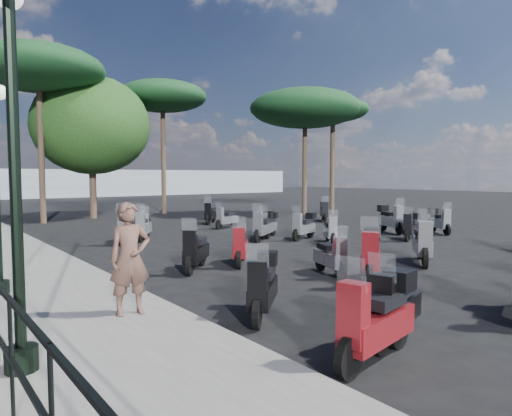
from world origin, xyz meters
TOP-DOWN VIEW (x-y plane):
  - ground at (0.00, 0.00)m, footprint 120.00×120.00m
  - sidewalk at (-6.50, 3.00)m, footprint 3.00×30.00m
  - lamp_post_0 at (-7.53, -3.63)m, footprint 0.49×1.29m
  - woman at (-5.78, -2.38)m, footprint 0.67×0.48m
  - scooter_0 at (-3.99, -5.63)m, footprint 1.74×0.62m
  - scooter_1 at (-3.25, -5.36)m, footprint 1.60×0.73m
  - scooter_2 at (-3.96, -3.38)m, footprint 1.28×1.22m
  - scooter_3 at (-1.71, 0.37)m, footprint 1.11×1.31m
  - scooter_4 at (-1.81, 6.15)m, footprint 1.07×1.42m
  - scooter_5 at (-1.55, 6.69)m, footprint 0.75×1.46m
  - scooter_7 at (-0.63, -2.90)m, footprint 1.58×1.26m
  - scooter_8 at (-0.79, -1.90)m, footprint 0.72×1.44m
  - scooter_9 at (-3.01, 0.42)m, footprint 1.24×1.25m
  - scooter_10 at (1.43, 3.40)m, footprint 1.48×1.10m
  - scooter_11 at (-2.49, 5.75)m, footprint 1.29×1.41m
  - scooter_13 at (2.10, -2.40)m, footprint 1.53×1.24m
  - scooter_14 at (2.83, 2.80)m, footprint 1.50×0.74m
  - scooter_15 at (3.04, 9.45)m, footprint 1.24×1.23m
  - scooter_18 at (5.82, 0.40)m, footprint 1.48×0.76m
  - scooter_19 at (2.89, 1.56)m, footprint 0.97×1.24m
  - scooter_20 at (2.16, 3.99)m, footprint 1.35×0.93m
  - scooter_21 at (2.58, 7.39)m, footprint 1.46×0.65m
  - scooter_25 at (8.27, 0.75)m, footprint 1.02×1.43m
  - scooter_26 at (6.99, 2.12)m, footprint 0.95×1.68m
  - scooter_27 at (8.25, 7.02)m, footprint 1.18×1.32m
  - broadleaf_tree at (-0.44, 15.75)m, footprint 6.16×6.16m
  - pine_0 at (3.96, 16.22)m, footprint 5.28×5.28m
  - pine_1 at (10.51, 10.82)m, footprint 6.56×6.56m
  - pine_2 at (-3.22, 14.59)m, footprint 6.10×6.10m
  - pine_3 at (12.25, 10.22)m, footprint 4.33×4.33m
  - distant_hills at (0.00, 45.00)m, footprint 70.00×8.00m

SIDE VIEW (x-z plane):
  - ground at x=0.00m, z-range 0.00..0.00m
  - sidewalk at x=-6.50m, z-range 0.00..0.15m
  - scooter_19 at x=2.89m, z-range -0.18..1.00m
  - scooter_21 at x=2.58m, z-range -0.18..1.01m
  - scooter_8 at x=-0.79m, z-range -0.18..1.01m
  - scooter_3 at x=-1.71m, z-range -0.20..1.09m
  - scooter_20 at x=2.16m, z-range -0.15..1.05m
  - scooter_1 at x=-3.25m, z-range -0.20..1.11m
  - scooter_15 at x=3.04m, z-range -0.20..1.11m
  - scooter_5 at x=-1.55m, z-range -0.15..1.06m
  - scooter_9 at x=-3.01m, z-range -0.20..1.12m
  - scooter_4 at x=-1.81m, z-range -0.20..1.13m
  - scooter_18 at x=5.82m, z-range -0.15..1.08m
  - scooter_14 at x=2.83m, z-range -0.15..1.09m
  - scooter_25 at x=8.27m, z-range -0.16..1.13m
  - scooter_27 at x=8.25m, z-range -0.16..1.13m
  - scooter_2 at x=-3.96m, z-range -0.16..1.13m
  - scooter_10 at x=1.43m, z-range -0.17..1.18m
  - scooter_13 at x=2.10m, z-range -0.23..1.25m
  - scooter_0 at x=-3.99m, z-range -0.17..1.22m
  - scooter_11 at x=-2.49m, z-range -0.17..1.22m
  - scooter_26 at x=6.99m, z-range -0.18..1.25m
  - scooter_7 at x=-0.63m, z-range -0.18..1.29m
  - woman at x=-5.78m, z-range 0.15..1.88m
  - distant_hills at x=0.00m, z-range 0.00..3.00m
  - lamp_post_0 at x=-7.53m, z-range 0.46..4.89m
  - broadleaf_tree at x=-0.44m, z-range 1.17..8.78m
  - pine_3 at x=12.25m, z-range 2.71..9.76m
  - pine_1 at x=10.51m, z-range 2.55..9.96m
  - pine_0 at x=3.96m, z-range 3.02..10.98m
  - pine_2 at x=-3.22m, z-range 3.11..11.53m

